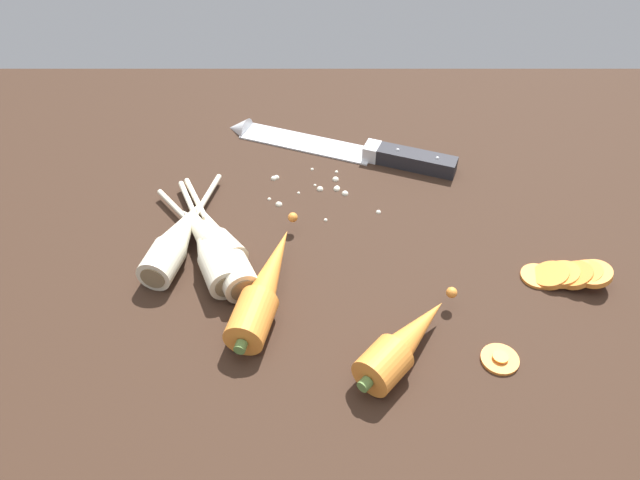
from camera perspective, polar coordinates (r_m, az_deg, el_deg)
name	(u,v)px	position (r cm, az deg, el deg)	size (l,w,h in cm)	color
ground_plane	(320,250)	(76.54, 0.01, -0.95)	(120.00, 90.00, 4.00)	#332116
chefs_knife	(334,146)	(90.23, 1.33, 8.70)	(33.62, 15.55, 4.18)	silver
whole_carrot	(265,286)	(66.75, -5.13, -4.25)	(7.76, 20.99, 4.20)	orange
whole_carrot_second	(404,343)	(61.94, 7.77, -9.40)	(11.69, 13.11, 4.20)	orange
parsnip_front	(210,246)	(72.34, -10.15, -0.56)	(10.67, 20.75, 4.00)	beige
parsnip_mid_left	(222,247)	(71.99, -9.08, -0.64)	(11.72, 21.97, 4.00)	beige
parsnip_mid_right	(177,238)	(74.15, -13.09, 0.17)	(7.02, 20.68, 4.00)	beige
parsnip_back	(207,235)	(73.90, -10.40, 0.49)	(13.11, 15.63, 4.00)	beige
carrot_slice_stack	(567,275)	(74.58, 21.92, -3.05)	(9.62, 4.99, 3.08)	orange
carrot_slice_stray_near	(500,359)	(64.89, 16.28, -10.51)	(3.82, 3.82, 0.70)	orange
mince_crumbs	(315,188)	(82.39, -0.47, 4.84)	(14.74, 11.47, 0.89)	silver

